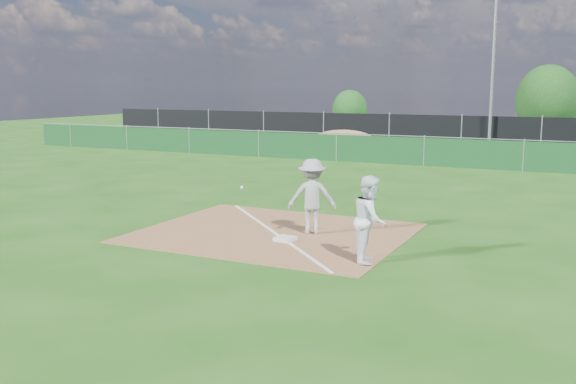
{
  "coord_description": "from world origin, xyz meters",
  "views": [
    {
      "loc": [
        6.67,
        -11.96,
        3.41
      ],
      "look_at": [
        0.37,
        1.0,
        1.0
      ],
      "focal_mm": 40.0,
      "sensor_mm": 36.0,
      "label": 1
    }
  ],
  "objects_px": {
    "light_pole": "(493,73)",
    "first_base": "(285,239)",
    "car_left": "(360,125)",
    "tree_left": "(350,110)",
    "tree_mid": "(547,100)",
    "play_at_first": "(312,196)",
    "car_mid": "(466,131)",
    "runner": "(370,219)"
  },
  "relations": [
    {
      "from": "car_left",
      "to": "tree_left",
      "type": "bearing_deg",
      "value": 33.03
    },
    {
      "from": "light_pole",
      "to": "tree_left",
      "type": "height_order",
      "value": "light_pole"
    },
    {
      "from": "car_left",
      "to": "tree_left",
      "type": "relative_size",
      "value": 1.53
    },
    {
      "from": "play_at_first",
      "to": "tree_mid",
      "type": "xyz_separation_m",
      "value": [
        2.63,
        31.82,
        1.55
      ]
    },
    {
      "from": "light_pole",
      "to": "first_base",
      "type": "xyz_separation_m",
      "value": [
        -0.91,
        -22.31,
        -3.94
      ]
    },
    {
      "from": "car_left",
      "to": "play_at_first",
      "type": "bearing_deg",
      "value": -157.14
    },
    {
      "from": "car_mid",
      "to": "tree_mid",
      "type": "relative_size",
      "value": 0.92
    },
    {
      "from": "runner",
      "to": "car_mid",
      "type": "xyz_separation_m",
      "value": [
        -3.27,
        27.32,
        -0.13
      ]
    },
    {
      "from": "light_pole",
      "to": "runner",
      "type": "relative_size",
      "value": 4.7
    },
    {
      "from": "first_base",
      "to": "runner",
      "type": "bearing_deg",
      "value": -18.98
    },
    {
      "from": "play_at_first",
      "to": "runner",
      "type": "xyz_separation_m",
      "value": [
        1.96,
        -1.67,
        -0.03
      ]
    },
    {
      "from": "light_pole",
      "to": "first_base",
      "type": "bearing_deg",
      "value": -92.33
    },
    {
      "from": "play_at_first",
      "to": "first_base",
      "type": "bearing_deg",
      "value": -104.88
    },
    {
      "from": "first_base",
      "to": "car_left",
      "type": "height_order",
      "value": "car_left"
    },
    {
      "from": "runner",
      "to": "tree_left",
      "type": "bearing_deg",
      "value": 6.23
    },
    {
      "from": "car_left",
      "to": "tree_left",
      "type": "height_order",
      "value": "tree_left"
    },
    {
      "from": "car_mid",
      "to": "tree_left",
      "type": "bearing_deg",
      "value": 67.42
    },
    {
      "from": "runner",
      "to": "first_base",
      "type": "bearing_deg",
      "value": 56.1
    },
    {
      "from": "tree_left",
      "to": "tree_mid",
      "type": "height_order",
      "value": "tree_mid"
    },
    {
      "from": "tree_mid",
      "to": "car_left",
      "type": "bearing_deg",
      "value": -155.21
    },
    {
      "from": "light_pole",
      "to": "tree_mid",
      "type": "distance_m",
      "value": 10.72
    },
    {
      "from": "car_left",
      "to": "tree_mid",
      "type": "distance_m",
      "value": 12.19
    },
    {
      "from": "play_at_first",
      "to": "car_mid",
      "type": "height_order",
      "value": "play_at_first"
    },
    {
      "from": "first_base",
      "to": "tree_mid",
      "type": "xyz_separation_m",
      "value": [
        2.87,
        32.72,
        2.37
      ]
    },
    {
      "from": "first_base",
      "to": "tree_left",
      "type": "relative_size",
      "value": 0.13
    },
    {
      "from": "play_at_first",
      "to": "runner",
      "type": "height_order",
      "value": "play_at_first"
    },
    {
      "from": "first_base",
      "to": "tree_mid",
      "type": "height_order",
      "value": "tree_mid"
    },
    {
      "from": "first_base",
      "to": "car_mid",
      "type": "distance_m",
      "value": 26.59
    },
    {
      "from": "light_pole",
      "to": "play_at_first",
      "type": "height_order",
      "value": "light_pole"
    },
    {
      "from": "runner",
      "to": "car_left",
      "type": "bearing_deg",
      "value": 5.0
    },
    {
      "from": "runner",
      "to": "tree_left",
      "type": "distance_m",
      "value": 36.05
    },
    {
      "from": "car_left",
      "to": "car_mid",
      "type": "distance_m",
      "value": 7.11
    },
    {
      "from": "play_at_first",
      "to": "car_mid",
      "type": "relative_size",
      "value": 0.6
    },
    {
      "from": "light_pole",
      "to": "car_left",
      "type": "height_order",
      "value": "light_pole"
    },
    {
      "from": "car_mid",
      "to": "tree_mid",
      "type": "height_order",
      "value": "tree_mid"
    },
    {
      "from": "first_base",
      "to": "play_at_first",
      "type": "xyz_separation_m",
      "value": [
        0.24,
        0.91,
        0.82
      ]
    },
    {
      "from": "light_pole",
      "to": "first_base",
      "type": "distance_m",
      "value": 22.67
    },
    {
      "from": "runner",
      "to": "car_mid",
      "type": "relative_size",
      "value": 0.39
    },
    {
      "from": "car_mid",
      "to": "runner",
      "type": "bearing_deg",
      "value": -162.84
    },
    {
      "from": "play_at_first",
      "to": "car_left",
      "type": "distance_m",
      "value": 28.02
    },
    {
      "from": "car_mid",
      "to": "tree_mid",
      "type": "distance_m",
      "value": 7.51
    },
    {
      "from": "first_base",
      "to": "runner",
      "type": "xyz_separation_m",
      "value": [
        2.21,
        -0.76,
        0.79
      ]
    }
  ]
}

